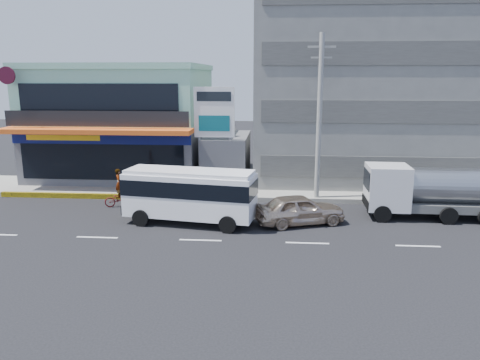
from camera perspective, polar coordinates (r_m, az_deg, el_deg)
name	(u,v)px	position (r m, az deg, el deg)	size (l,w,h in m)	color
ground	(200,240)	(22.27, -4.85, -7.33)	(120.00, 120.00, 0.00)	black
sidewalk	(298,191)	(31.08, 7.14, -1.33)	(70.00, 5.00, 0.30)	gray
shop_building	(124,124)	(36.63, -13.92, 6.61)	(12.40, 11.70, 8.00)	#4E4E54
concrete_building	(366,84)	(36.24, 15.13, 11.25)	(16.00, 12.00, 14.00)	gray
gap_structure	(227,159)	(33.35, -1.60, 2.52)	(3.00, 6.00, 3.50)	#4E4E54
satellite_dish	(225,136)	(32.09, -1.81, 5.42)	(1.50, 1.50, 0.15)	slate
billboard	(214,118)	(30.23, -3.15, 7.55)	(2.60, 0.18, 6.90)	gray
utility_pole_near	(319,118)	(28.27, 9.64, 7.49)	(1.60, 0.30, 10.00)	#999993
minibus	(190,192)	(24.35, -6.14, -1.44)	(7.06, 3.24, 2.84)	white
sedan	(300,209)	(24.53, 7.31, -3.57)	(1.86, 4.63, 1.58)	#C8B399
tanker_truck	(429,190)	(27.16, 22.10, -1.19)	(7.32, 2.52, 2.86)	silver
motorcycle_rider	(120,194)	(28.43, -14.44, -1.70)	(1.88, 1.06, 2.28)	#520B0D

